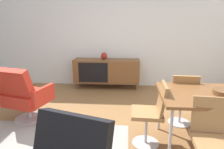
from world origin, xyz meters
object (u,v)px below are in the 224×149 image
sideboard (106,71)px  dining_chair_near_window (152,112)px  wooden_bowl_on_table (224,92)px  dining_chair_front_left (212,138)px  vase_cobalt (104,56)px  dining_chair_back_left (182,97)px  lounge_chair_red (24,94)px

sideboard → dining_chair_near_window: 2.49m
sideboard → wooden_bowl_on_table: size_ratio=6.15×
sideboard → dining_chair_front_left: dining_chair_front_left is taller
dining_chair_front_left → dining_chair_near_window: (-0.54, 0.56, 0.00)m
vase_cobalt → wooden_bowl_on_table: bearing=-53.3°
sideboard → dining_chair_front_left: size_ratio=1.87×
vase_cobalt → dining_chair_near_window: 2.53m
sideboard → wooden_bowl_on_table: (1.70, -2.36, 0.33)m
wooden_bowl_on_table → dining_chair_back_left: size_ratio=0.30×
sideboard → lounge_chair_red: (-1.16, -1.83, 0.03)m
dining_chair_back_left → dining_chair_near_window: 0.78m
wooden_bowl_on_table → lounge_chair_red: size_ratio=0.27×
dining_chair_back_left → wooden_bowl_on_table: bearing=-60.8°
sideboard → lounge_chair_red: lounge_chair_red is taller
sideboard → vase_cobalt: 0.37m
vase_cobalt → dining_chair_front_left: vase_cobalt is taller
vase_cobalt → dining_chair_back_left: (1.43, -1.78, -0.34)m
dining_chair_back_left → lounge_chair_red: size_ratio=0.90×
vase_cobalt → dining_chair_back_left: bearing=-51.2°
dining_chair_near_window → dining_chair_front_left: bearing=-45.7°
vase_cobalt → lounge_chair_red: lounge_chair_red is taller
dining_chair_near_window → lounge_chair_red: size_ratio=0.90×
vase_cobalt → dining_chair_back_left: vase_cobalt is taller
dining_chair_front_left → dining_chair_back_left: (-0.01, 1.12, 0.00)m
vase_cobalt → dining_chair_front_left: 3.25m
dining_chair_back_left → lounge_chair_red: bearing=-178.8°
vase_cobalt → lounge_chair_red: 2.16m
dining_chair_front_left → dining_chair_near_window: same height
vase_cobalt → lounge_chair_red: bearing=-120.9°
sideboard → wooden_bowl_on_table: wooden_bowl_on_table is taller
sideboard → dining_chair_back_left: 2.25m
lounge_chair_red → dining_chair_near_window: bearing=-14.2°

